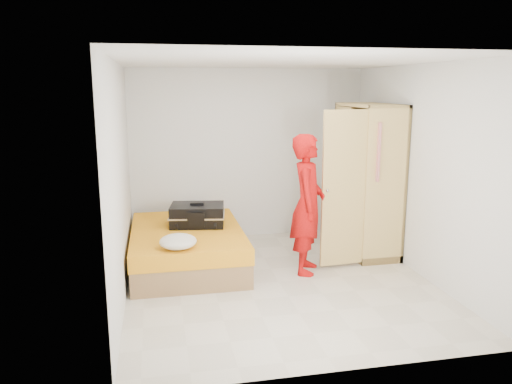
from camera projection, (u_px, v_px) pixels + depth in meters
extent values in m
plane|color=beige|center=(279.00, 282.00, 6.06)|extent=(4.00, 4.00, 0.00)
plane|color=white|center=(281.00, 61.00, 5.53)|extent=(4.00, 4.00, 0.00)
cube|color=white|center=(248.00, 154.00, 7.71)|extent=(3.60, 0.02, 2.60)
cube|color=white|center=(343.00, 221.00, 3.88)|extent=(3.60, 0.02, 2.60)
cube|color=white|center=(120.00, 182.00, 5.45)|extent=(0.02, 4.00, 2.60)
cube|color=white|center=(421.00, 171.00, 6.15)|extent=(0.02, 4.00, 2.60)
cube|color=olive|center=(187.00, 254.00, 6.60)|extent=(1.40, 2.00, 0.30)
cube|color=orange|center=(187.00, 236.00, 6.55)|extent=(1.42, 2.02, 0.20)
cube|color=#E5C26F|center=(385.00, 179.00, 7.05)|extent=(0.04, 1.20, 2.10)
cube|color=#E5C26F|center=(386.00, 187.00, 6.45)|extent=(0.58, 0.04, 2.10)
cube|color=#E5C26F|center=(352.00, 173.00, 7.56)|extent=(0.58, 0.04, 2.10)
cube|color=#E5C26F|center=(371.00, 105.00, 6.79)|extent=(0.58, 1.20, 0.04)
cube|color=tan|center=(364.00, 247.00, 7.21)|extent=(0.58, 1.20, 0.10)
cube|color=#E5C26F|center=(342.00, 176.00, 7.24)|extent=(0.04, 0.59, 2.00)
cube|color=#E5C26F|center=(344.00, 189.00, 6.33)|extent=(0.59, 0.09, 2.00)
cylinder|color=#B2B2B7|center=(371.00, 117.00, 6.82)|extent=(0.02, 1.10, 0.02)
imported|color=red|center=(308.00, 204.00, 6.25)|extent=(0.62, 0.75, 1.76)
cube|color=black|center=(197.00, 215.00, 6.69)|extent=(0.77, 0.60, 0.28)
cube|color=black|center=(197.00, 204.00, 6.66)|extent=(0.19, 0.08, 0.03)
ellipsoid|color=beige|center=(178.00, 242.00, 5.73)|extent=(0.43, 0.43, 0.16)
cube|color=beige|center=(192.00, 209.00, 7.36)|extent=(0.57, 0.33, 0.10)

